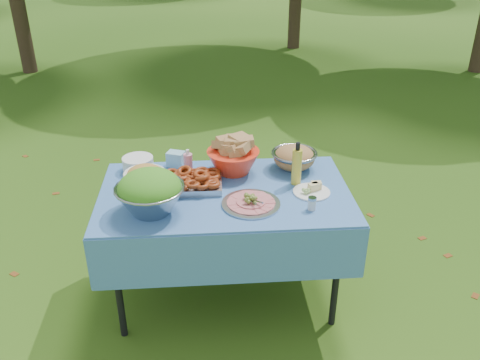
% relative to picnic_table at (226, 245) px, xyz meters
% --- Properties ---
extents(ground, '(80.00, 80.00, 0.00)m').
position_rel_picnic_table_xyz_m(ground, '(0.00, 0.00, -0.38)').
color(ground, '#17370A').
rests_on(ground, ground).
extents(picnic_table, '(1.46, 0.86, 0.76)m').
position_rel_picnic_table_xyz_m(picnic_table, '(0.00, 0.00, 0.00)').
color(picnic_table, '#7CBDEF').
rests_on(picnic_table, ground).
extents(salad_bowl, '(0.46, 0.46, 0.25)m').
position_rel_picnic_table_xyz_m(salad_bowl, '(-0.41, -0.20, 0.50)').
color(salad_bowl, '#979CA0').
rests_on(salad_bowl, picnic_table).
extents(pasta_bowl_white, '(0.30, 0.30, 0.14)m').
position_rel_picnic_table_xyz_m(pasta_bowl_white, '(-0.47, 0.10, 0.45)').
color(pasta_bowl_white, white).
rests_on(pasta_bowl_white, picnic_table).
extents(plate_stack, '(0.21, 0.21, 0.09)m').
position_rel_picnic_table_xyz_m(plate_stack, '(-0.53, 0.32, 0.42)').
color(plate_stack, white).
rests_on(plate_stack, picnic_table).
extents(wipes_box, '(0.13, 0.11, 0.10)m').
position_rel_picnic_table_xyz_m(wipes_box, '(-0.30, 0.36, 0.43)').
color(wipes_box, '#8FCFE8').
rests_on(wipes_box, picnic_table).
extents(sanitizer_bottle, '(0.07, 0.07, 0.16)m').
position_rel_picnic_table_xyz_m(sanitizer_bottle, '(-0.22, 0.26, 0.46)').
color(sanitizer_bottle, pink).
rests_on(sanitizer_bottle, picnic_table).
extents(bread_bowl, '(0.38, 0.38, 0.22)m').
position_rel_picnic_table_xyz_m(bread_bowl, '(0.07, 0.26, 0.49)').
color(bread_bowl, red).
rests_on(bread_bowl, picnic_table).
extents(pasta_bowl_steel, '(0.37, 0.37, 0.15)m').
position_rel_picnic_table_xyz_m(pasta_bowl_steel, '(0.45, 0.28, 0.46)').
color(pasta_bowl_steel, '#979CA0').
rests_on(pasta_bowl_steel, picnic_table).
extents(fried_tray, '(0.35, 0.25, 0.08)m').
position_rel_picnic_table_xyz_m(fried_tray, '(-0.19, 0.06, 0.42)').
color(fried_tray, '#B8B7BC').
rests_on(fried_tray, picnic_table).
extents(charcuterie_platter, '(0.40, 0.40, 0.08)m').
position_rel_picnic_table_xyz_m(charcuterie_platter, '(0.14, -0.16, 0.42)').
color(charcuterie_platter, '#B0B1B7').
rests_on(charcuterie_platter, picnic_table).
extents(oil_bottle, '(0.07, 0.07, 0.27)m').
position_rel_picnic_table_xyz_m(oil_bottle, '(0.43, 0.07, 0.51)').
color(oil_bottle, gold).
rests_on(oil_bottle, picnic_table).
extents(cheese_plate, '(0.28, 0.28, 0.06)m').
position_rel_picnic_table_xyz_m(cheese_plate, '(0.50, -0.05, 0.41)').
color(cheese_plate, white).
rests_on(cheese_plate, picnic_table).
extents(shaker, '(0.05, 0.05, 0.08)m').
position_rel_picnic_table_xyz_m(shaker, '(0.46, -0.24, 0.42)').
color(shaker, silver).
rests_on(shaker, picnic_table).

